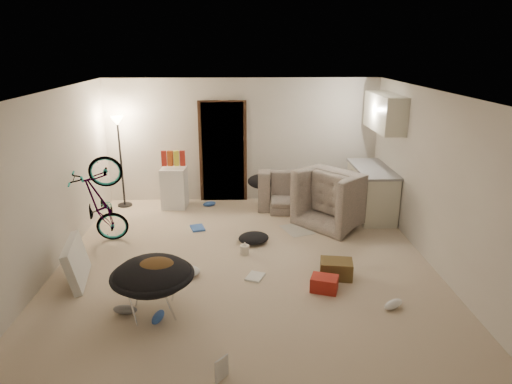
{
  "coord_description": "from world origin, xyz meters",
  "views": [
    {
      "loc": [
        -0.06,
        -6.16,
        3.11
      ],
      "look_at": [
        0.19,
        0.6,
        0.92
      ],
      "focal_mm": 32.0,
      "sensor_mm": 36.0,
      "label": 1
    }
  ],
  "objects_px": {
    "armchair": "(341,202)",
    "floor_lamp": "(119,142)",
    "sofa": "(309,193)",
    "drink_case_b": "(324,284)",
    "drink_case_a": "(336,269)",
    "saucer_chair": "(153,282)",
    "bicycle": "(102,220)",
    "juicer": "(245,249)",
    "kitchen_counter": "(371,192)",
    "mini_fridge": "(174,188)",
    "tv_box": "(76,262)"
  },
  "relations": [
    {
      "from": "armchair",
      "to": "floor_lamp",
      "type": "bearing_deg",
      "value": 35.22
    },
    {
      "from": "sofa",
      "to": "drink_case_b",
      "type": "distance_m",
      "value": 3.31
    },
    {
      "from": "sofa",
      "to": "drink_case_a",
      "type": "xyz_separation_m",
      "value": [
        -0.05,
        -2.93,
        -0.17
      ]
    },
    {
      "from": "saucer_chair",
      "to": "drink_case_a",
      "type": "distance_m",
      "value": 2.53
    },
    {
      "from": "bicycle",
      "to": "juicer",
      "type": "relative_size",
      "value": 7.25
    },
    {
      "from": "kitchen_counter",
      "to": "mini_fridge",
      "type": "xyz_separation_m",
      "value": [
        -3.8,
        0.55,
        -0.04
      ]
    },
    {
      "from": "tv_box",
      "to": "drink_case_a",
      "type": "distance_m",
      "value": 3.57
    },
    {
      "from": "floor_lamp",
      "to": "juicer",
      "type": "distance_m",
      "value": 3.57
    },
    {
      "from": "mini_fridge",
      "to": "drink_case_b",
      "type": "height_order",
      "value": "mini_fridge"
    },
    {
      "from": "drink_case_a",
      "to": "floor_lamp",
      "type": "bearing_deg",
      "value": 148.72
    },
    {
      "from": "sofa",
      "to": "drink_case_a",
      "type": "height_order",
      "value": "sofa"
    },
    {
      "from": "drink_case_a",
      "to": "juicer",
      "type": "distance_m",
      "value": 1.5
    },
    {
      "from": "kitchen_counter",
      "to": "drink_case_a",
      "type": "bearing_deg",
      "value": -115.07
    },
    {
      "from": "floor_lamp",
      "to": "tv_box",
      "type": "height_order",
      "value": "floor_lamp"
    },
    {
      "from": "kitchen_counter",
      "to": "juicer",
      "type": "xyz_separation_m",
      "value": [
        -2.43,
        -1.69,
        -0.35
      ]
    },
    {
      "from": "saucer_chair",
      "to": "kitchen_counter",
      "type": "bearing_deg",
      "value": 42.93
    },
    {
      "from": "sofa",
      "to": "armchair",
      "type": "relative_size",
      "value": 1.75
    },
    {
      "from": "tv_box",
      "to": "drink_case_b",
      "type": "height_order",
      "value": "tv_box"
    },
    {
      "from": "tv_box",
      "to": "drink_case_b",
      "type": "relative_size",
      "value": 2.57
    },
    {
      "from": "floor_lamp",
      "to": "mini_fridge",
      "type": "distance_m",
      "value": 1.38
    },
    {
      "from": "mini_fridge",
      "to": "drink_case_a",
      "type": "height_order",
      "value": "mini_fridge"
    },
    {
      "from": "mini_fridge",
      "to": "saucer_chair",
      "type": "bearing_deg",
      "value": -82.5
    },
    {
      "from": "mini_fridge",
      "to": "drink_case_b",
      "type": "bearing_deg",
      "value": -50.97
    },
    {
      "from": "armchair",
      "to": "bicycle",
      "type": "distance_m",
      "value": 4.16
    },
    {
      "from": "saucer_chair",
      "to": "juicer",
      "type": "xyz_separation_m",
      "value": [
        1.11,
        1.6,
        -0.33
      ]
    },
    {
      "from": "sofa",
      "to": "tv_box",
      "type": "relative_size",
      "value": 2.28
    },
    {
      "from": "armchair",
      "to": "drink_case_b",
      "type": "relative_size",
      "value": 3.34
    },
    {
      "from": "juicer",
      "to": "armchair",
      "type": "bearing_deg",
      "value": 36.4
    },
    {
      "from": "kitchen_counter",
      "to": "saucer_chair",
      "type": "height_order",
      "value": "kitchen_counter"
    },
    {
      "from": "kitchen_counter",
      "to": "mini_fridge",
      "type": "bearing_deg",
      "value": 171.76
    },
    {
      "from": "drink_case_a",
      "to": "saucer_chair",
      "type": "bearing_deg",
      "value": -151.96
    },
    {
      "from": "sofa",
      "to": "saucer_chair",
      "type": "distance_m",
      "value": 4.46
    },
    {
      "from": "sofa",
      "to": "drink_case_b",
      "type": "relative_size",
      "value": 5.85
    },
    {
      "from": "kitchen_counter",
      "to": "tv_box",
      "type": "height_order",
      "value": "kitchen_counter"
    },
    {
      "from": "bicycle",
      "to": "saucer_chair",
      "type": "relative_size",
      "value": 1.53
    },
    {
      "from": "drink_case_b",
      "to": "juicer",
      "type": "xyz_separation_m",
      "value": [
        -1.04,
        1.15,
        -0.01
      ]
    },
    {
      "from": "tv_box",
      "to": "sofa",
      "type": "bearing_deg",
      "value": 28.94
    },
    {
      "from": "drink_case_a",
      "to": "drink_case_b",
      "type": "distance_m",
      "value": 0.43
    },
    {
      "from": "drink_case_a",
      "to": "juicer",
      "type": "relative_size",
      "value": 2.11
    },
    {
      "from": "kitchen_counter",
      "to": "armchair",
      "type": "relative_size",
      "value": 1.3
    },
    {
      "from": "mini_fridge",
      "to": "kitchen_counter",
      "type": "bearing_deg",
      "value": -4.56
    },
    {
      "from": "armchair",
      "to": "mini_fridge",
      "type": "bearing_deg",
      "value": 32.58
    },
    {
      "from": "bicycle",
      "to": "drink_case_a",
      "type": "distance_m",
      "value": 3.81
    },
    {
      "from": "bicycle",
      "to": "armchair",
      "type": "bearing_deg",
      "value": -88.38
    },
    {
      "from": "drink_case_b",
      "to": "floor_lamp",
      "type": "bearing_deg",
      "value": 153.47
    },
    {
      "from": "bicycle",
      "to": "drink_case_b",
      "type": "xyz_separation_m",
      "value": [
        3.34,
        -1.65,
        -0.3
      ]
    },
    {
      "from": "mini_fridge",
      "to": "drink_case_b",
      "type": "relative_size",
      "value": 2.33
    },
    {
      "from": "bicycle",
      "to": "drink_case_b",
      "type": "height_order",
      "value": "bicycle"
    },
    {
      "from": "mini_fridge",
      "to": "tv_box",
      "type": "bearing_deg",
      "value": -103.47
    },
    {
      "from": "bicycle",
      "to": "juicer",
      "type": "distance_m",
      "value": 2.37
    }
  ]
}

